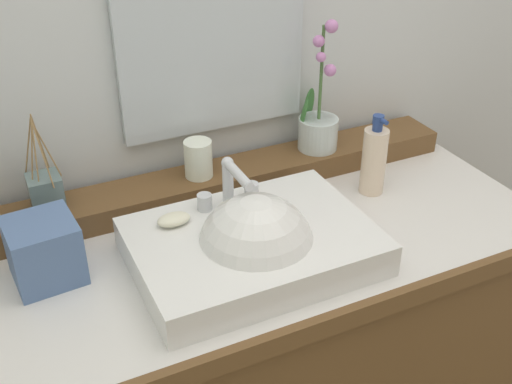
{
  "coord_description": "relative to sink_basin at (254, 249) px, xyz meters",
  "views": [
    {
      "loc": [
        -0.5,
        -1.02,
        1.65
      ],
      "look_at": [
        -0.02,
        -0.02,
        0.98
      ],
      "focal_mm": 44.16,
      "sensor_mm": 36.0,
      "label": 1
    }
  ],
  "objects": [
    {
      "name": "mirror",
      "position": [
        0.07,
        0.37,
        0.35
      ],
      "size": [
        0.45,
        0.02,
        0.5
      ],
      "primitive_type": "cube",
      "color": "silver"
    },
    {
      "name": "sink_basin",
      "position": [
        0.0,
        0.0,
        0.0
      ],
      "size": [
        0.49,
        0.35,
        0.27
      ],
      "color": "white",
      "rests_on": "vanity_cabinet"
    },
    {
      "name": "vanity_cabinet",
      "position": [
        0.05,
        0.08,
        -0.46
      ],
      "size": [
        1.29,
        0.59,
        0.85
      ],
      "color": "brown",
      "rests_on": "ground"
    },
    {
      "name": "potted_plant",
      "position": [
        0.32,
        0.3,
        0.09
      ],
      "size": [
        0.1,
        0.12,
        0.34
      ],
      "color": "silver",
      "rests_on": "back_ledge"
    },
    {
      "name": "back_ledge",
      "position": [
        0.05,
        0.3,
        -0.01
      ],
      "size": [
        1.21,
        0.13,
        0.06
      ],
      "primitive_type": "cube",
      "color": "brown",
      "rests_on": "vanity_cabinet"
    },
    {
      "name": "lotion_bottle",
      "position": [
        0.38,
        0.14,
        0.05
      ],
      "size": [
        0.06,
        0.06,
        0.2
      ],
      "color": "beige",
      "rests_on": "vanity_cabinet"
    },
    {
      "name": "tumbler_cup",
      "position": [
        -0.0,
        0.3,
        0.07
      ],
      "size": [
        0.07,
        0.07,
        0.09
      ],
      "primitive_type": "cylinder",
      "color": "white",
      "rests_on": "back_ledge"
    },
    {
      "name": "tissue_box",
      "position": [
        -0.39,
        0.14,
        0.03
      ],
      "size": [
        0.14,
        0.14,
        0.13
      ],
      "primitive_type": "cube",
      "rotation": [
        0.0,
        0.0,
        0.08
      ],
      "color": "#506C9B",
      "rests_on": "vanity_cabinet"
    },
    {
      "name": "reed_diffuser",
      "position": [
        -0.35,
        0.31,
        0.06
      ],
      "size": [
        0.07,
        0.09,
        0.22
      ],
      "color": "slate",
      "rests_on": "back_ledge"
    },
    {
      "name": "soap_bar",
      "position": [
        -0.13,
        0.1,
        0.05
      ],
      "size": [
        0.07,
        0.04,
        0.02
      ],
      "primitive_type": "ellipsoid",
      "color": "beige",
      "rests_on": "sink_basin"
    }
  ]
}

